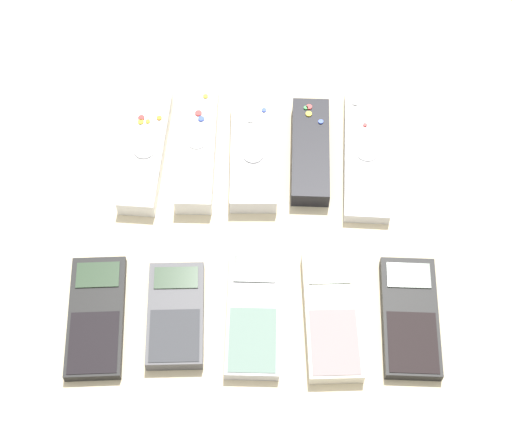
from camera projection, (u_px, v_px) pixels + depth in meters
ground_plane at (256, 239)px, 1.05m from camera, size 3.00×3.00×0.00m
remote_0 at (146, 151)px, 1.11m from camera, size 0.06×0.19×0.03m
remote_1 at (198, 148)px, 1.11m from camera, size 0.05×0.19×0.03m
remote_2 at (253, 153)px, 1.11m from camera, size 0.06×0.17×0.03m
remote_3 at (310, 151)px, 1.11m from camera, size 0.05×0.16×0.03m
remote_4 at (366, 155)px, 1.11m from camera, size 0.06×0.20×0.02m
calculator_0 at (96, 317)px, 0.99m from camera, size 0.07×0.15×0.02m
calculator_1 at (176, 315)px, 0.99m from camera, size 0.07×0.13×0.02m
calculator_2 at (254, 313)px, 0.99m from camera, size 0.06×0.16×0.02m
calculator_3 at (332, 315)px, 0.99m from camera, size 0.07×0.16×0.02m
calculator_4 at (410, 317)px, 0.99m from camera, size 0.07×0.15×0.02m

